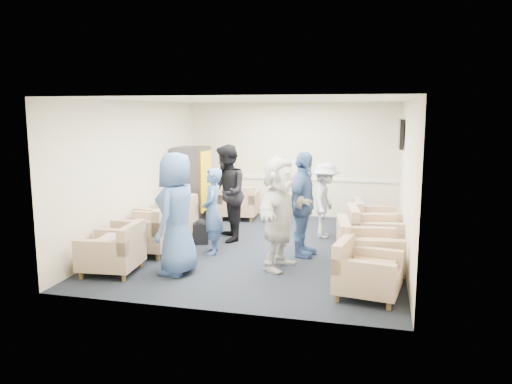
% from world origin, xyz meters
% --- Properties ---
extents(floor, '(6.00, 6.00, 0.00)m').
position_xyz_m(floor, '(0.00, 0.00, 0.00)').
color(floor, black).
rests_on(floor, ground).
extents(ceiling, '(6.00, 6.00, 0.00)m').
position_xyz_m(ceiling, '(0.00, 0.00, 2.70)').
color(ceiling, white).
rests_on(ceiling, back_wall).
extents(back_wall, '(5.00, 0.02, 2.70)m').
position_xyz_m(back_wall, '(0.00, 3.00, 1.35)').
color(back_wall, beige).
rests_on(back_wall, floor).
extents(front_wall, '(5.00, 0.02, 2.70)m').
position_xyz_m(front_wall, '(0.00, -3.00, 1.35)').
color(front_wall, beige).
rests_on(front_wall, floor).
extents(left_wall, '(0.02, 6.00, 2.70)m').
position_xyz_m(left_wall, '(-2.50, 0.00, 1.35)').
color(left_wall, beige).
rests_on(left_wall, floor).
extents(right_wall, '(0.02, 6.00, 2.70)m').
position_xyz_m(right_wall, '(2.50, 0.00, 1.35)').
color(right_wall, beige).
rests_on(right_wall, floor).
extents(chair_rail, '(4.98, 0.04, 0.06)m').
position_xyz_m(chair_rail, '(0.00, 2.98, 0.90)').
color(chair_rail, silver).
rests_on(chair_rail, back_wall).
extents(tv, '(0.10, 1.00, 0.58)m').
position_xyz_m(tv, '(2.44, 1.80, 2.05)').
color(tv, black).
rests_on(tv, right_wall).
extents(armchair_left_near, '(0.91, 0.91, 0.67)m').
position_xyz_m(armchair_left_near, '(-1.91, -1.95, 0.33)').
color(armchair_left_near, tan).
rests_on(armchair_left_near, floor).
extents(armchair_left_mid, '(0.92, 0.92, 0.73)m').
position_xyz_m(armchair_left_mid, '(-1.86, -0.81, 0.37)').
color(armchair_left_mid, tan).
rests_on(armchair_left_mid, floor).
extents(armchair_left_far, '(1.01, 1.01, 0.73)m').
position_xyz_m(armchair_left_far, '(-1.91, 0.15, 0.37)').
color(armchair_left_far, tan).
rests_on(armchair_left_far, floor).
extents(armchair_right_near, '(0.95, 0.95, 0.66)m').
position_xyz_m(armchair_right_near, '(1.89, -2.03, 0.33)').
color(armchair_right_near, tan).
rests_on(armchair_right_near, floor).
extents(armchair_right_midnear, '(1.06, 1.06, 0.75)m').
position_xyz_m(armchair_right_midnear, '(1.87, -1.16, 0.37)').
color(armchair_right_midnear, tan).
rests_on(armchair_right_midnear, floor).
extents(armchair_right_midfar, '(1.03, 1.03, 0.72)m').
position_xyz_m(armchair_right_midfar, '(1.94, 0.05, 0.36)').
color(armchair_right_midfar, tan).
rests_on(armchair_right_midfar, floor).
extents(armchair_right_far, '(0.96, 0.96, 0.67)m').
position_xyz_m(armchair_right_far, '(1.95, 1.07, 0.34)').
color(armchair_right_far, tan).
rests_on(armchair_right_far, floor).
extents(armchair_corner, '(0.92, 0.92, 0.68)m').
position_xyz_m(armchair_corner, '(-1.12, 2.28, 0.34)').
color(armchair_corner, tan).
rests_on(armchair_corner, floor).
extents(vending_machine, '(0.69, 0.80, 1.70)m').
position_xyz_m(vending_machine, '(-2.09, 1.86, 0.85)').
color(vending_machine, '#45454C').
rests_on(vending_machine, floor).
extents(backpack, '(0.33, 0.27, 0.48)m').
position_xyz_m(backpack, '(-1.21, -0.00, 0.25)').
color(backpack, black).
rests_on(backpack, floor).
extents(pillow, '(0.45, 0.55, 0.14)m').
position_xyz_m(pillow, '(-1.92, -1.96, 0.52)').
color(pillow, beige).
rests_on(pillow, armchair_left_near).
extents(person_front_left, '(0.66, 0.96, 1.90)m').
position_xyz_m(person_front_left, '(-0.96, -1.70, 0.95)').
color(person_front_left, '#3B588D').
rests_on(person_front_left, floor).
extents(person_mid_left, '(0.49, 0.63, 1.53)m').
position_xyz_m(person_mid_left, '(-0.78, -0.55, 0.77)').
color(person_mid_left, '#3B588D').
rests_on(person_mid_left, floor).
extents(person_back_left, '(1.02, 1.12, 1.88)m').
position_xyz_m(person_back_left, '(-0.80, 0.36, 0.94)').
color(person_back_left, black).
rests_on(person_back_left, floor).
extents(person_back_right, '(0.60, 1.00, 1.50)m').
position_xyz_m(person_back_right, '(1.02, 1.07, 0.75)').
color(person_back_right, silver).
rests_on(person_back_right, floor).
extents(person_mid_right, '(0.60, 1.13, 1.83)m').
position_xyz_m(person_mid_right, '(0.78, -0.31, 0.92)').
color(person_mid_right, '#3B588D').
rests_on(person_mid_right, floor).
extents(person_front_right, '(0.92, 1.76, 1.81)m').
position_xyz_m(person_front_right, '(0.52, -1.08, 0.90)').
color(person_front_right, silver).
rests_on(person_front_right, floor).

